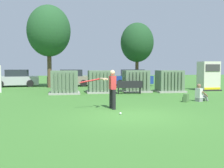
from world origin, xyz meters
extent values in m
plane|color=#3D752D|center=(0.00, 0.00, 0.00)|extent=(96.00, 96.00, 0.00)
cube|color=#9E9B93|center=(-2.62, 8.82, 0.06)|extent=(2.10, 1.70, 0.12)
cube|color=#607A5B|center=(-2.62, 8.82, 0.87)|extent=(1.80, 1.40, 1.50)
cube|color=#52684E|center=(-3.26, 8.06, 0.87)|extent=(0.06, 0.12, 1.27)
cube|color=#52684E|center=(-3.01, 8.06, 0.87)|extent=(0.06, 0.12, 1.27)
cube|color=#52684E|center=(-2.75, 8.06, 0.87)|extent=(0.06, 0.12, 1.27)
cube|color=#52684E|center=(-2.50, 8.06, 0.87)|extent=(0.06, 0.12, 1.27)
cube|color=#52684E|center=(-2.24, 8.06, 0.87)|extent=(0.06, 0.12, 1.27)
cube|color=#52684E|center=(-1.99, 8.06, 0.87)|extent=(0.06, 0.12, 1.27)
cube|color=#9E9B93|center=(-0.02, 9.13, 0.06)|extent=(2.10, 1.70, 0.12)
cube|color=#607A5B|center=(-0.02, 9.13, 0.87)|extent=(1.80, 1.40, 1.50)
cube|color=#52684E|center=(-0.65, 8.37, 0.87)|extent=(0.06, 0.12, 1.27)
cube|color=#52684E|center=(-0.40, 8.37, 0.87)|extent=(0.06, 0.12, 1.27)
cube|color=#52684E|center=(-0.14, 8.37, 0.87)|extent=(0.06, 0.12, 1.27)
cube|color=#52684E|center=(0.11, 8.37, 0.87)|extent=(0.06, 0.12, 1.27)
cube|color=#52684E|center=(0.37, 8.37, 0.87)|extent=(0.06, 0.12, 1.27)
cube|color=#52684E|center=(0.62, 8.37, 0.87)|extent=(0.06, 0.12, 1.27)
cube|color=#9E9B93|center=(2.62, 9.22, 0.06)|extent=(2.10, 1.70, 0.12)
cube|color=#607A5B|center=(2.62, 9.22, 0.87)|extent=(1.80, 1.40, 1.50)
cube|color=#52684E|center=(1.99, 8.46, 0.87)|extent=(0.06, 0.12, 1.27)
cube|color=#52684E|center=(2.24, 8.46, 0.87)|extent=(0.06, 0.12, 1.27)
cube|color=#52684E|center=(2.50, 8.46, 0.87)|extent=(0.06, 0.12, 1.27)
cube|color=#52684E|center=(2.75, 8.46, 0.87)|extent=(0.06, 0.12, 1.27)
cube|color=#52684E|center=(3.01, 8.46, 0.87)|extent=(0.06, 0.12, 1.27)
cube|color=#52684E|center=(3.26, 8.46, 0.87)|extent=(0.06, 0.12, 1.27)
cube|color=#9E9B93|center=(5.11, 8.81, 0.06)|extent=(2.10, 1.70, 0.12)
cube|color=#607A5B|center=(5.11, 8.81, 0.87)|extent=(1.80, 1.40, 1.50)
cube|color=#52684E|center=(4.47, 8.05, 0.87)|extent=(0.06, 0.12, 1.27)
cube|color=#52684E|center=(4.72, 8.05, 0.87)|extent=(0.06, 0.12, 1.27)
cube|color=#52684E|center=(4.98, 8.05, 0.87)|extent=(0.06, 0.12, 1.27)
cube|color=#52684E|center=(5.23, 8.05, 0.87)|extent=(0.06, 0.12, 1.27)
cube|color=#52684E|center=(5.49, 8.05, 0.87)|extent=(0.06, 0.12, 1.27)
cube|color=#52684E|center=(5.74, 8.05, 0.87)|extent=(0.06, 0.12, 1.27)
cube|color=#262626|center=(8.67, 9.50, 0.05)|extent=(1.60, 1.40, 0.10)
cube|color=beige|center=(8.67, 9.50, 1.20)|extent=(1.40, 1.20, 2.20)
cube|color=#383838|center=(8.67, 8.88, 1.81)|extent=(1.19, 0.04, 0.55)
cube|color=yellow|center=(8.67, 8.88, 0.20)|extent=(1.33, 0.04, 0.16)
cube|color=black|center=(1.83, 8.00, 0.45)|extent=(1.82, 0.53, 0.05)
cube|color=black|center=(1.82, 7.82, 0.70)|extent=(1.80, 0.17, 0.44)
cylinder|color=black|center=(1.08, 8.19, 0.21)|extent=(0.06, 0.06, 0.42)
cylinder|color=black|center=(2.61, 8.08, 0.21)|extent=(0.06, 0.06, 0.42)
cylinder|color=black|center=(1.06, 7.92, 0.21)|extent=(0.06, 0.06, 0.42)
cylinder|color=black|center=(2.59, 7.81, 0.21)|extent=(0.06, 0.06, 0.42)
cylinder|color=black|center=(-0.44, 1.56, 0.44)|extent=(0.16, 0.16, 0.88)
cylinder|color=black|center=(-0.49, 2.03, 0.44)|extent=(0.16, 0.16, 0.88)
cube|color=red|center=(-0.46, 1.79, 1.18)|extent=(0.28, 0.42, 0.60)
sphere|color=#DBAD89|center=(-0.46, 1.79, 1.62)|extent=(0.23, 0.23, 0.23)
cylinder|color=#DBAD89|center=(-0.83, 1.67, 1.34)|extent=(0.22, 0.55, 0.09)
cylinder|color=#DBAD89|center=(-0.85, 1.85, 1.34)|extent=(0.31, 0.53, 0.09)
cylinder|color=red|center=(-1.51, 1.69, 1.27)|extent=(0.85, 0.15, 0.21)
sphere|color=red|center=(-1.09, 1.73, 1.34)|extent=(0.08, 0.08, 0.08)
sphere|color=white|center=(-0.41, 0.31, 0.04)|extent=(0.09, 0.09, 0.09)
cube|color=gray|center=(4.59, 3.41, 0.10)|extent=(0.33, 0.40, 0.20)
cube|color=white|center=(4.59, 3.41, 0.46)|extent=(0.32, 0.41, 0.52)
sphere|color=brown|center=(4.59, 3.41, 0.85)|extent=(0.22, 0.22, 0.22)
cylinder|color=gray|center=(4.77, 3.57, 0.22)|extent=(0.47, 0.26, 0.13)
cylinder|color=gray|center=(4.99, 3.64, 0.23)|extent=(0.32, 0.20, 0.46)
cylinder|color=gray|center=(4.83, 3.38, 0.22)|extent=(0.47, 0.26, 0.13)
cylinder|color=gray|center=(5.05, 3.45, 0.23)|extent=(0.32, 0.20, 0.46)
cylinder|color=brown|center=(4.73, 3.69, 0.42)|extent=(0.42, 0.20, 0.32)
cylinder|color=brown|center=(4.87, 3.25, 0.42)|extent=(0.42, 0.20, 0.32)
cube|color=#4C723F|center=(3.79, 3.30, 0.22)|extent=(0.37, 0.36, 0.44)
cube|color=#3D5B33|center=(3.71, 3.40, 0.15)|extent=(0.21, 0.19, 0.22)
cylinder|color=brown|center=(-3.98, 14.78, 1.58)|extent=(0.39, 0.39, 3.16)
ellipsoid|color=#235128|center=(-3.98, 14.78, 5.12)|extent=(3.88, 3.88, 4.61)
cylinder|color=brown|center=(4.44, 15.50, 1.32)|extent=(0.33, 0.33, 2.64)
ellipsoid|color=#1E4723|center=(4.44, 15.50, 4.28)|extent=(3.25, 3.25, 3.86)
cube|color=#B2B2B7|center=(-7.26, 16.43, 0.58)|extent=(4.41, 2.30, 0.80)
cube|color=#262B33|center=(-7.11, 16.45, 1.30)|extent=(2.31, 1.85, 0.64)
cylinder|color=black|center=(-8.42, 15.39, 0.32)|extent=(0.67, 0.31, 0.64)
cylinder|color=black|center=(-8.67, 17.07, 0.32)|extent=(0.67, 0.31, 0.64)
cylinder|color=black|center=(-5.84, 15.78, 0.32)|extent=(0.67, 0.31, 0.64)
cylinder|color=black|center=(-6.10, 17.46, 0.32)|extent=(0.67, 0.31, 0.64)
cube|color=gray|center=(-2.17, 16.13, 0.58)|extent=(4.21, 1.73, 0.80)
cube|color=#262B33|center=(-2.02, 16.13, 1.30)|extent=(2.11, 1.57, 0.64)
cylinder|color=black|center=(-3.46, 15.27, 0.32)|extent=(0.64, 0.22, 0.64)
cylinder|color=black|center=(-3.48, 16.97, 0.32)|extent=(0.64, 0.22, 0.64)
cylinder|color=black|center=(-0.86, 15.29, 0.32)|extent=(0.64, 0.22, 0.64)
cylinder|color=black|center=(-0.87, 16.99, 0.32)|extent=(0.64, 0.22, 0.64)
cube|color=navy|center=(3.96, 15.98, 0.58)|extent=(4.21, 1.72, 0.80)
cube|color=#262B33|center=(4.11, 15.98, 1.30)|extent=(2.11, 1.57, 0.64)
cylinder|color=black|center=(2.66, 15.13, 0.32)|extent=(0.64, 0.22, 0.64)
cylinder|color=black|center=(2.66, 16.83, 0.32)|extent=(0.64, 0.22, 0.64)
cylinder|color=black|center=(5.27, 15.14, 0.32)|extent=(0.64, 0.22, 0.64)
cylinder|color=black|center=(5.26, 16.84, 0.32)|extent=(0.64, 0.22, 0.64)
camera|label=1|loc=(-2.51, -9.69, 1.88)|focal=42.00mm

